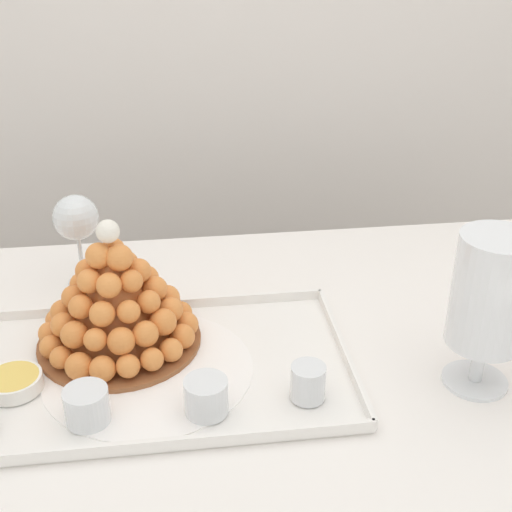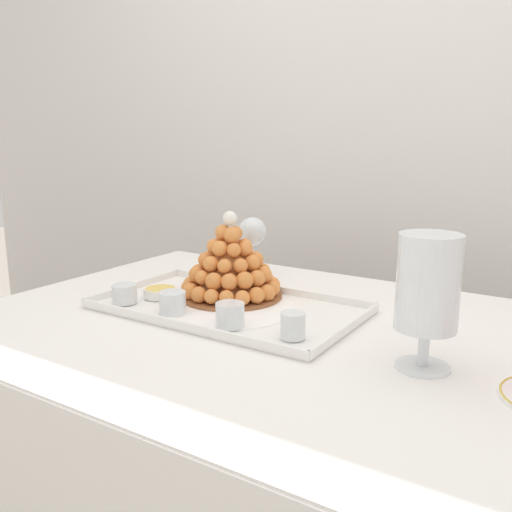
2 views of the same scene
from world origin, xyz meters
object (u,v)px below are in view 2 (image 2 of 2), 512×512
(creme_brulee_ramekin, at_px, (160,292))
(wine_glass, at_px, (252,233))
(dessert_cup_mid_left, at_px, (173,303))
(serving_tray, at_px, (228,308))
(dessert_cup_centre, at_px, (230,316))
(croquembouche, at_px, (231,266))
(dessert_cup_left, at_px, (124,294))
(dessert_cup_mid_right, at_px, (293,326))
(macaron_goblet, at_px, (428,285))

(creme_brulee_ramekin, bearing_deg, wine_glass, 77.55)
(dessert_cup_mid_left, relative_size, wine_glass, 0.35)
(dessert_cup_mid_left, height_order, creme_brulee_ramekin, dessert_cup_mid_left)
(serving_tray, xyz_separation_m, wine_glass, (-0.12, 0.30, 0.13))
(dessert_cup_centre, distance_m, creme_brulee_ramekin, 0.29)
(wine_glass, bearing_deg, croquembouche, -70.45)
(dessert_cup_left, bearing_deg, dessert_cup_mid_left, 0.34)
(dessert_cup_mid_left, distance_m, creme_brulee_ramekin, 0.14)
(dessert_cup_mid_right, bearing_deg, serving_tray, 157.12)
(dessert_cup_mid_left, bearing_deg, croquembouche, 79.07)
(wine_glass, bearing_deg, dessert_cup_left, -105.23)
(dessert_cup_mid_left, xyz_separation_m, wine_glass, (-0.04, 0.41, 0.10))
(dessert_cup_left, bearing_deg, dessert_cup_centre, -0.28)
(dessert_cup_centre, bearing_deg, wine_glass, 116.92)
(macaron_goblet, bearing_deg, dessert_cup_mid_right, -177.57)
(dessert_cup_left, height_order, dessert_cup_centre, dessert_cup_centre)
(dessert_cup_mid_left, height_order, dessert_cup_mid_right, dessert_cup_mid_right)
(macaron_goblet, bearing_deg, croquembouche, 163.06)
(serving_tray, bearing_deg, dessert_cup_mid_left, -127.37)
(dessert_cup_centre, height_order, creme_brulee_ramekin, dessert_cup_centre)
(serving_tray, xyz_separation_m, dessert_cup_mid_right, (0.23, -0.10, 0.03))
(dessert_cup_mid_right, bearing_deg, macaron_goblet, 2.43)
(croquembouche, height_order, dessert_cup_mid_right, croquembouche)
(dessert_cup_mid_left, bearing_deg, dessert_cup_left, -179.66)
(dessert_cup_left, relative_size, macaron_goblet, 0.25)
(croquembouche, relative_size, dessert_cup_centre, 4.21)
(dessert_cup_left, bearing_deg, dessert_cup_mid_right, 1.23)
(dessert_cup_mid_right, relative_size, macaron_goblet, 0.22)
(macaron_goblet, xyz_separation_m, wine_glass, (-0.62, 0.39, -0.02))
(serving_tray, height_order, croquembouche, croquembouche)
(croquembouche, distance_m, wine_glass, 0.24)
(dessert_cup_mid_left, bearing_deg, serving_tray, 52.63)
(serving_tray, height_order, macaron_goblet, macaron_goblet)
(croquembouche, height_order, dessert_cup_mid_left, croquembouche)
(serving_tray, xyz_separation_m, dessert_cup_left, (-0.24, -0.11, 0.02))
(creme_brulee_ramekin, xyz_separation_m, wine_glass, (0.07, 0.32, 0.11))
(dessert_cup_mid_right, distance_m, wine_glass, 0.54)
(dessert_cup_centre, bearing_deg, dessert_cup_left, 179.72)
(dessert_cup_mid_right, height_order, creme_brulee_ramekin, dessert_cup_mid_right)
(croquembouche, height_order, creme_brulee_ramekin, croquembouche)
(dessert_cup_centre, bearing_deg, croquembouche, 124.60)
(dessert_cup_centre, relative_size, wine_glass, 0.35)
(croquembouche, height_order, dessert_cup_centre, croquembouche)
(creme_brulee_ramekin, relative_size, macaron_goblet, 0.34)
(serving_tray, distance_m, dessert_cup_mid_right, 0.25)
(croquembouche, relative_size, dessert_cup_left, 4.32)
(serving_tray, xyz_separation_m, dessert_cup_mid_left, (-0.08, -0.11, 0.03))
(dessert_cup_mid_right, bearing_deg, wine_glass, 131.81)
(dessert_cup_mid_right, bearing_deg, dessert_cup_mid_left, -178.34)
(dessert_cup_mid_left, height_order, macaron_goblet, macaron_goblet)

